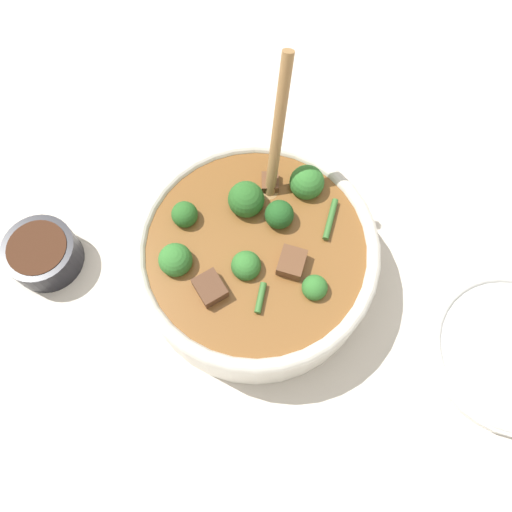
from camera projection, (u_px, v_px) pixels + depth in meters
name	position (u px, v px, depth m)	size (l,w,h in m)	color
ground_plane	(256.00, 272.00, 0.61)	(4.00, 4.00, 0.00)	silver
stew_bowl	(256.00, 257.00, 0.57)	(0.27, 0.27, 0.23)	white
condiment_bowl	(42.00, 253.00, 0.60)	(0.09, 0.09, 0.04)	black
empty_plate	(511.00, 351.00, 0.57)	(0.19, 0.19, 0.02)	white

